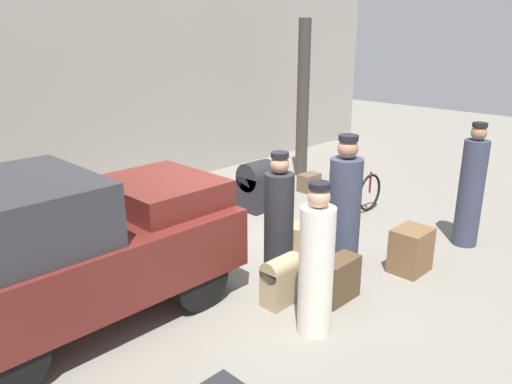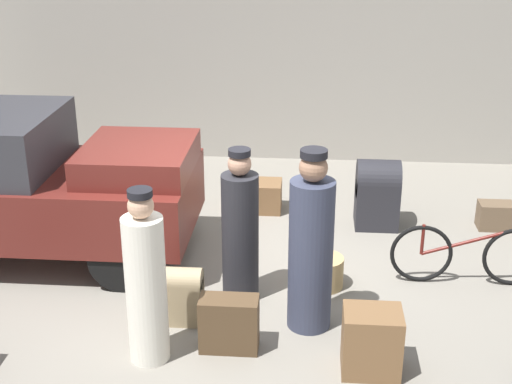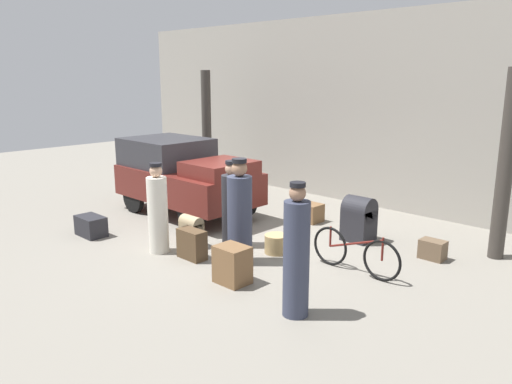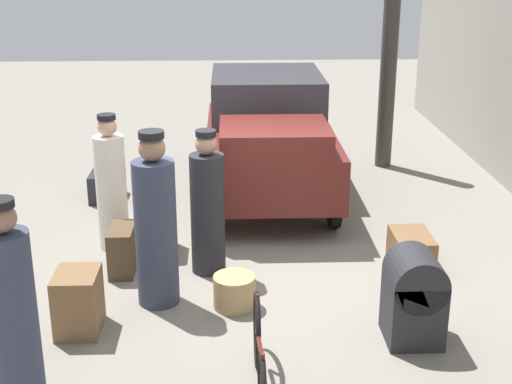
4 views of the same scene
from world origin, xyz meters
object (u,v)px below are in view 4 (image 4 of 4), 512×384
Objects in this scene: suitcase_tan_flat at (164,227)px; trunk_umber_medium at (122,250)px; porter_lifting_near_truck at (208,209)px; truck at (269,135)px; porter_standing_middle at (156,227)px; suitcase_black_upright at (106,185)px; trunk_barrel_dark at (414,295)px; bicycle at (259,360)px; porter_with_bicycle at (15,325)px; trunk_large_brown at (411,251)px; conductor_in_dark_uniform at (111,188)px; suitcase_small_leather at (78,302)px; wicker_basket at (234,292)px.

suitcase_tan_flat is 0.67m from trunk_umber_medium.
truck is at bearing 161.84° from porter_lifting_near_truck.
trunk_umber_medium is at bearing -38.39° from suitcase_tan_flat.
porter_standing_middle reaches higher than suitcase_black_upright.
porter_standing_middle is 3.35m from suitcase_black_upright.
suitcase_tan_flat is (-2.05, -2.40, -0.14)m from trunk_barrel_dark.
porter_with_bicycle reaches higher than bicycle.
truck is at bearing 144.18° from trunk_umber_medium.
porter_standing_middle reaches higher than truck.
truck is 5.81× the size of suitcase_tan_flat.
porter_with_bicycle is 2.82× the size of trunk_large_brown.
bicycle reaches higher than suitcase_tan_flat.
bicycle is at bearing 18.80° from suitcase_tan_flat.
truck is 4.80m from bicycle.
porter_with_bicycle is 3.29m from conductor_in_dark_uniform.
porter_with_bicycle is at bearing -71.35° from trunk_barrel_dark.
suitcase_small_leather is (-1.11, -1.63, -0.05)m from bicycle.
trunk_large_brown is 3.18m from trunk_umber_medium.
bicycle is at bearing 27.56° from conductor_in_dark_uniform.
porter_lifting_near_truck is at bearing 153.10° from porter_with_bicycle.
trunk_umber_medium is 2.49m from suitcase_black_upright.
porter_with_bicycle is 4.45m from trunk_large_brown.
bicycle is at bearing 11.02° from porter_lifting_near_truck.
wicker_basket is 2.15m from trunk_large_brown.
suitcase_tan_flat is (-1.38, -0.80, 0.14)m from wicker_basket.
porter_lifting_near_truck is at bearing 31.97° from suitcase_black_upright.
porter_lifting_near_truck is 2.43m from trunk_barrel_dark.
trunk_umber_medium is at bearing 13.38° from suitcase_black_upright.
truck is 5.74× the size of suitcase_small_leather.
porter_lifting_near_truck is 1.33m from conductor_in_dark_uniform.
wicker_basket is 0.24× the size of porter_standing_middle.
truck is at bearing -164.41° from trunk_barrel_dark.
conductor_in_dark_uniform reaches higher than suitcase_black_upright.
wicker_basket is 0.73× the size of suitcase_tan_flat.
porter_standing_middle reaches higher than trunk_umber_medium.
porter_standing_middle is 1.34m from suitcase_tan_flat.
trunk_umber_medium is at bearing -90.55° from porter_lifting_near_truck.
trunk_large_brown is (2.40, 1.46, -0.72)m from truck.
porter_standing_middle is at bearing 32.62° from trunk_umber_medium.
wicker_basket is at bearing 28.64° from suitcase_black_upright.
porter_lifting_near_truck is 2.52× the size of trunk_large_brown.
suitcase_black_upright is at bearing -174.64° from suitcase_small_leather.
trunk_barrel_dark reaches higher than suitcase_black_upright.
porter_standing_middle reaches higher than trunk_large_brown.
suitcase_small_leather is at bearing -43.33° from porter_lifting_near_truck.
trunk_barrel_dark reaches higher than bicycle.
trunk_barrel_dark reaches higher than suitcase_small_leather.
trunk_barrel_dark is (3.92, 1.09, -0.47)m from truck.
porter_standing_middle is (-1.65, -0.94, 0.47)m from bicycle.
porter_standing_middle reaches higher than trunk_barrel_dark.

